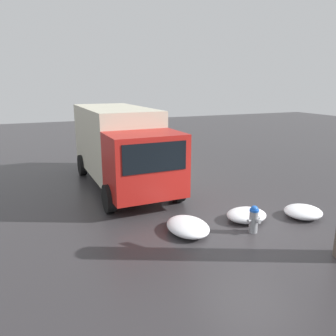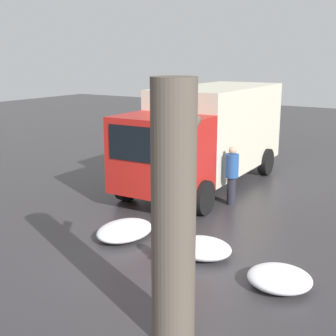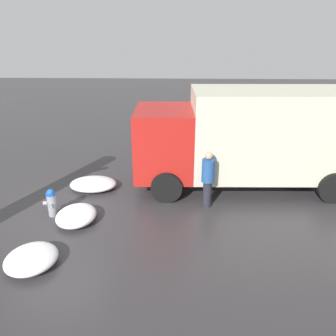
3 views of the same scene
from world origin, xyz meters
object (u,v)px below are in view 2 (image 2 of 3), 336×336
(tree_trunk, at_px, (174,213))
(fire_hydrant, at_px, (171,247))
(pedestrian, at_px, (232,173))
(delivery_truck, at_px, (208,132))

(tree_trunk, bearing_deg, fire_hydrant, 32.74)
(fire_hydrant, xyz_separation_m, pedestrian, (4.15, 0.67, 0.49))
(delivery_truck, distance_m, pedestrian, 2.30)
(fire_hydrant, relative_size, tree_trunk, 0.21)
(tree_trunk, relative_size, pedestrian, 2.30)
(delivery_truck, bearing_deg, fire_hydrant, 109.46)
(fire_hydrant, distance_m, tree_trunk, 2.72)
(tree_trunk, distance_m, pedestrian, 6.44)
(tree_trunk, relative_size, delivery_truck, 0.52)
(fire_hydrant, bearing_deg, tree_trunk, 21.58)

